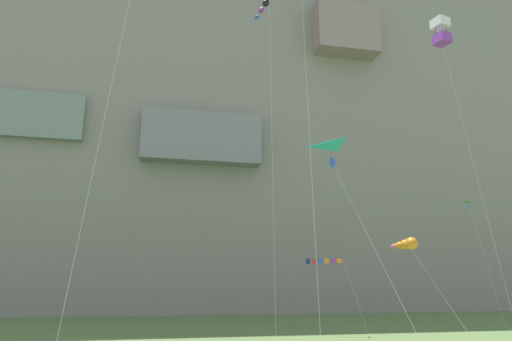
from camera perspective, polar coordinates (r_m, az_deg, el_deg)
cliff_face at (r=80.64m, az=-7.45°, el=9.72°), size 180.00×24.63×73.64m
kite_box_upper_left at (r=35.24m, az=22.59°, el=16.05°), size 1.54×3.04×22.15m
kite_delta_high_center at (r=49.21m, az=26.11°, el=-4.89°), size 1.03×2.53×11.65m
kite_banner_low_center at (r=38.75m, az=8.91°, el=-11.72°), size 3.79×3.84×6.14m
kite_delta_far_right at (r=24.22m, az=10.56°, el=0.83°), size 2.22×7.10×10.45m
kite_windsock_low_left at (r=33.46m, az=1.34°, el=20.54°), size 1.05×4.82×23.63m
kite_windsock_high_right at (r=34.26m, az=18.59°, el=-8.95°), size 2.02×9.27×7.15m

